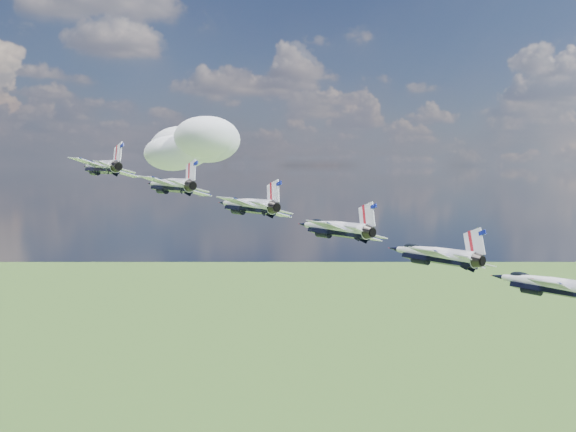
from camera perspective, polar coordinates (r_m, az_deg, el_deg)
name	(u,v)px	position (r m, az deg, el deg)	size (l,w,h in m)	color
cloud_far	(209,148)	(323.87, -7.07, 6.04)	(57.34, 45.05, 22.52)	white
jet_0	(100,166)	(96.03, -16.36, 4.25)	(9.34, 13.83, 4.13)	white
jet_1	(169,185)	(88.51, -10.55, 2.77)	(9.34, 13.83, 4.13)	white
jet_2	(246,205)	(82.13, -3.77, 0.99)	(9.34, 13.83, 4.13)	white
jet_3	(333,228)	(77.18, 4.01, -1.06)	(9.34, 13.83, 4.13)	white
jet_4	(432,254)	(73.93, 12.67, -3.31)	(9.34, 13.83, 4.13)	white
jet_5	(546,284)	(72.61, 21.92, -5.63)	(9.34, 13.83, 4.13)	white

